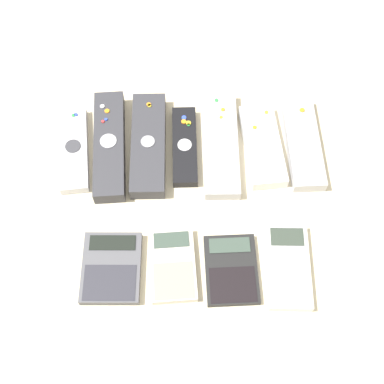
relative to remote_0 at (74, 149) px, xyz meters
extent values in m
plane|color=beige|center=(0.20, -0.13, -0.01)|extent=(3.00, 3.00, 0.00)
cube|color=silver|center=(0.00, 0.00, 0.00)|extent=(0.06, 0.17, 0.02)
cylinder|color=#38383D|center=(0.00, 0.00, 0.01)|extent=(0.03, 0.03, 0.00)
cylinder|color=green|center=(0.00, 0.06, 0.01)|extent=(0.01, 0.01, 0.00)
cylinder|color=blue|center=(0.00, 0.07, 0.01)|extent=(0.01, 0.01, 0.00)
cube|color=#333338|center=(0.06, 0.00, 0.01)|extent=(0.06, 0.21, 0.03)
cylinder|color=silver|center=(0.06, 0.00, 0.02)|extent=(0.03, 0.03, 0.00)
cylinder|color=red|center=(0.05, 0.04, 0.02)|extent=(0.01, 0.01, 0.00)
cylinder|color=orange|center=(0.06, 0.06, 0.02)|extent=(0.01, 0.01, 0.00)
cylinder|color=blue|center=(0.06, 0.05, 0.02)|extent=(0.01, 0.01, 0.00)
cylinder|color=silver|center=(0.05, 0.07, 0.02)|extent=(0.01, 0.01, 0.00)
cube|color=#333338|center=(0.13, 0.00, 0.00)|extent=(0.06, 0.20, 0.03)
cylinder|color=#99999E|center=(0.13, 0.00, 0.02)|extent=(0.02, 0.02, 0.00)
cylinder|color=yellow|center=(0.13, 0.07, 0.02)|extent=(0.01, 0.01, 0.00)
cylinder|color=orange|center=(0.13, 0.07, 0.02)|extent=(0.01, 0.01, 0.00)
cube|color=black|center=(0.19, 0.00, 0.00)|extent=(0.04, 0.15, 0.02)
cylinder|color=silver|center=(0.19, -0.01, 0.01)|extent=(0.02, 0.02, 0.00)
cylinder|color=blue|center=(0.19, 0.05, 0.01)|extent=(0.01, 0.01, 0.00)
cylinder|color=orange|center=(0.19, 0.04, 0.01)|extent=(0.01, 0.01, 0.00)
cylinder|color=yellow|center=(0.20, 0.04, 0.01)|extent=(0.01, 0.01, 0.00)
cylinder|color=green|center=(0.20, 0.04, 0.01)|extent=(0.01, 0.01, 0.00)
cube|color=#B7B7BC|center=(0.25, 0.00, 0.00)|extent=(0.07, 0.21, 0.02)
cylinder|color=yellow|center=(0.26, 0.05, 0.01)|extent=(0.01, 0.01, 0.00)
cylinder|color=orange|center=(0.26, 0.06, 0.01)|extent=(0.01, 0.01, 0.00)
cylinder|color=green|center=(0.25, 0.08, 0.01)|extent=(0.01, 0.01, 0.00)
cube|color=white|center=(0.32, -0.01, 0.00)|extent=(0.07, 0.16, 0.02)
cylinder|color=yellow|center=(0.34, 0.05, 0.01)|extent=(0.01, 0.01, 0.00)
cylinder|color=orange|center=(0.31, 0.02, 0.01)|extent=(0.01, 0.01, 0.00)
cylinder|color=silver|center=(0.32, 0.03, 0.01)|extent=(0.01, 0.01, 0.00)
cylinder|color=silver|center=(0.31, 0.05, 0.01)|extent=(0.01, 0.01, 0.00)
cube|color=#B7B7BC|center=(0.39, -0.01, 0.00)|extent=(0.05, 0.18, 0.02)
cylinder|color=silver|center=(0.39, -0.03, 0.01)|extent=(0.03, 0.03, 0.00)
cylinder|color=silver|center=(0.39, 0.06, 0.01)|extent=(0.01, 0.01, 0.00)
cylinder|color=orange|center=(0.40, 0.05, 0.01)|extent=(0.01, 0.01, 0.00)
cylinder|color=silver|center=(0.39, 0.07, 0.01)|extent=(0.01, 0.01, 0.00)
cube|color=#4C4C51|center=(0.07, -0.22, 0.00)|extent=(0.10, 0.12, 0.02)
cube|color=black|center=(0.07, -0.18, 0.01)|extent=(0.07, 0.03, 0.00)
cube|color=#2C2C33|center=(0.07, -0.24, 0.01)|extent=(0.08, 0.06, 0.00)
cube|color=beige|center=(0.16, -0.22, 0.00)|extent=(0.07, 0.12, 0.02)
cube|color=#38473D|center=(0.16, -0.18, 0.01)|extent=(0.06, 0.03, 0.00)
cube|color=gray|center=(0.16, -0.24, 0.01)|extent=(0.06, 0.06, 0.00)
cube|color=black|center=(0.25, -0.23, 0.00)|extent=(0.08, 0.11, 0.01)
cube|color=#38473D|center=(0.25, -0.19, 0.00)|extent=(0.06, 0.02, 0.00)
cube|color=black|center=(0.25, -0.25, 0.00)|extent=(0.07, 0.06, 0.00)
cube|color=silver|center=(0.34, -0.23, 0.00)|extent=(0.07, 0.14, 0.02)
cube|color=#333D33|center=(0.34, -0.18, 0.01)|extent=(0.05, 0.03, 0.00)
cube|color=#99A188|center=(0.34, -0.26, 0.01)|extent=(0.06, 0.07, 0.00)
camera|label=1|loc=(0.18, -0.49, 0.79)|focal=50.00mm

